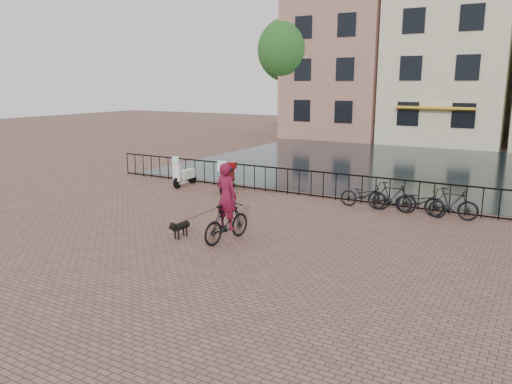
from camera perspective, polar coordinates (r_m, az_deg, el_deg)
The scene contains 14 objects.
ground at distance 12.28m, azimuth -7.16°, elevation -8.09°, with size 100.00×100.00×0.00m, color brown.
canal_water at distance 27.64m, azimuth 15.18°, elevation 3.08°, with size 20.00×20.00×0.00m, color black.
railing at distance 18.87m, azimuth 7.70°, elevation 0.76°, with size 20.00×0.05×1.02m.
canal_house_left at distance 41.76m, azimuth 10.25°, elevation 15.14°, with size 7.50×9.00×12.80m.
canal_house_mid at distance 39.66m, azimuth 21.45°, elevation 13.93°, with size 8.00×9.50×11.80m.
tree_far_left at distance 40.43m, azimuth 3.89°, elevation 15.86°, with size 5.04×5.04×9.27m.
cyclist at distance 13.57m, azimuth -3.38°, elevation -1.72°, with size 0.87×1.93×2.56m.
dog at distance 14.23m, azimuth -8.59°, elevation -4.14°, with size 0.28×0.79×0.52m.
motorcycle at distance 20.02m, azimuth -3.28°, elevation 2.07°, with size 1.08×1.98×1.38m.
scooter at distance 21.22m, azimuth -8.15°, elevation 2.53°, with size 0.54×1.50×1.37m.
parked_bike_0 at distance 17.72m, azimuth 12.31°, elevation -0.36°, with size 0.60×1.72×0.90m, color black.
parked_bike_1 at distance 17.45m, azimuth 15.27°, elevation -0.54°, with size 0.47×1.66×1.00m, color black.
parked_bike_2 at distance 17.25m, azimuth 18.30°, elevation -1.05°, with size 0.60×1.72×0.90m, color black.
parked_bike_3 at distance 17.08m, azimuth 21.42°, elevation -1.25°, with size 0.47×1.66×1.00m, color black.
Camera 1 is at (7.07, -9.08, 4.28)m, focal length 35.00 mm.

